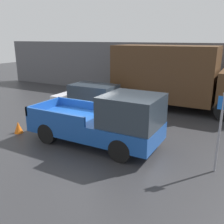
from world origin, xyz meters
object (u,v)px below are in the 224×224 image
car (93,99)px  delivery_truck (173,76)px  parking_sign (220,129)px  traffic_cone (18,127)px  pickup_truck (106,121)px

car → delivery_truck: bearing=40.8°
car → parking_sign: size_ratio=1.78×
car → traffic_cone: car is taller
pickup_truck → parking_sign: parking_sign is taller
car → traffic_cone: 4.41m
pickup_truck → traffic_cone: 4.21m
parking_sign → traffic_cone: bearing=-175.4°
pickup_truck → parking_sign: size_ratio=2.07×
delivery_truck → traffic_cone: size_ratio=14.98×
pickup_truck → car: bearing=129.4°
car → delivery_truck: 4.90m
traffic_cone → parking_sign: bearing=4.6°
car → traffic_cone: size_ratio=8.75×
delivery_truck → traffic_cone: 8.93m
delivery_truck → pickup_truck: bearing=-96.2°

